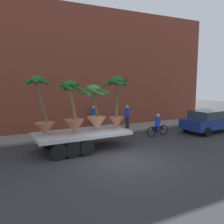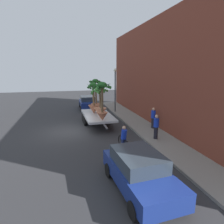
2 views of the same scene
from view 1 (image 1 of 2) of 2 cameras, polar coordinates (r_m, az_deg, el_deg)
name	(u,v)px [view 1 (image 1 of 2)]	position (r m, az deg, el deg)	size (l,w,h in m)	color
ground_plane	(125,160)	(11.64, 3.03, -11.25)	(60.00, 60.00, 0.00)	#2D2D30
sidewalk	(81,133)	(16.97, -7.40, -4.94)	(24.00, 2.20, 0.15)	gray
building_facade	(72,69)	(18.19, -9.49, 10.01)	(24.00, 1.20, 9.06)	brown
flatbed_trailer	(78,137)	(13.05, -8.11, -5.79)	(6.04, 2.47, 0.98)	#B7BABF
potted_palm_rear	(117,102)	(13.72, 1.10, 2.44)	(1.56, 1.57, 2.99)	#B26647
potted_palm_middle	(73,113)	(12.50, -9.18, -0.30)	(1.29, 1.24, 2.76)	#B26647
potted_palm_front	(95,110)	(13.26, -3.95, 0.58)	(1.61, 1.62, 2.53)	tan
potted_palm_extra	(42,111)	(12.55, -16.19, 0.17)	(1.40, 1.29, 3.00)	#B26647
cyclist	(158,126)	(16.42, 10.80, -3.33)	(1.84, 0.38, 1.54)	black
parked_car	(209,121)	(18.72, 21.92, -1.90)	(4.33, 2.24, 1.58)	navy
pedestrian_near_gate	(127,116)	(18.00, 3.64, -1.02)	(0.36, 0.36, 1.71)	black
pedestrian_far_left	(94,117)	(17.77, -4.27, -1.14)	(0.36, 0.36, 1.71)	black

